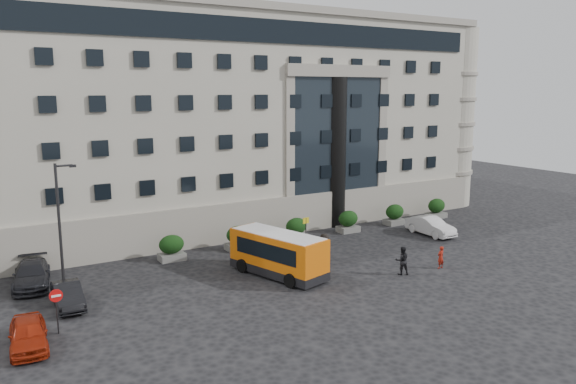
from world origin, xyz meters
The scene contains 20 objects.
ground centered at (0.00, 0.00, 0.00)m, with size 120.00×120.00×0.00m, color black.
civic_building centered at (6.00, 22.00, 9.00)m, with size 44.00×24.00×18.00m, color #9F9B8D.
entrance_column centered at (12.00, 10.30, 6.50)m, with size 1.80×1.80×13.00m, color black.
hedge_a centered at (-4.00, 7.80, 0.93)m, with size 1.80×1.26×1.84m.
hedge_b centered at (1.20, 7.80, 0.93)m, with size 1.80×1.26×1.84m.
hedge_c centered at (6.40, 7.80, 0.93)m, with size 1.80×1.26×1.84m.
hedge_d centered at (11.60, 7.80, 0.93)m, with size 1.80×1.26×1.84m.
hedge_e centered at (16.80, 7.80, 0.93)m, with size 1.80×1.26×1.84m.
hedge_f centered at (22.00, 7.80, 0.93)m, with size 1.80×1.26×1.84m.
street_lamp centered at (-11.94, 3.00, 4.37)m, with size 1.16×0.18×8.00m.
bus_stop_sign centered at (5.50, 5.00, 1.73)m, with size 0.50×0.08×2.52m.
no_entry_sign centered at (-13.00, -1.04, 1.65)m, with size 0.64×0.16×2.32m.
minibus centered at (0.79, 1.04, 1.57)m, with size 4.11×7.19×2.84m.
parked_car_a centered at (-14.45, -1.95, 0.70)m, with size 1.65×4.11×1.40m, color maroon.
parked_car_b centered at (-11.92, 2.49, 0.67)m, with size 1.42×4.07×1.34m, color black.
parked_car_c centered at (-13.21, 7.15, 0.73)m, with size 2.05×5.05×1.46m, color black.
white_taxi centered at (16.88, 3.47, 0.76)m, with size 1.61×4.60×1.52m, color silver.
pedestrian_a centered at (10.95, -3.36, 0.77)m, with size 0.56×0.37×1.54m, color maroon.
pedestrian_b centered at (7.83, -2.97, 0.94)m, with size 0.92×0.71×1.89m, color black.
pedestrian_c centered at (5.21, 2.17, 0.98)m, with size 1.26×0.73×1.95m, color black.
Camera 1 is at (-16.76, -29.24, 11.91)m, focal length 35.00 mm.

